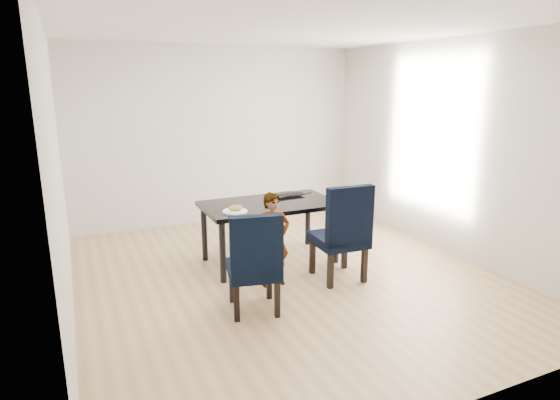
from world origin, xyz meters
name	(u,v)px	position (x,y,z in m)	size (l,w,h in m)	color
floor	(287,276)	(0.00, 0.00, -0.01)	(4.50, 5.00, 0.01)	tan
ceiling	(288,26)	(0.00, 0.00, 2.71)	(4.50, 5.00, 0.01)	white
wall_back	(219,136)	(0.00, 2.50, 1.35)	(4.50, 0.01, 2.70)	silver
wall_front	(465,219)	(0.00, -2.50, 1.35)	(4.50, 0.01, 2.70)	white
wall_left	(57,176)	(-2.25, 0.00, 1.35)	(0.01, 5.00, 2.70)	silver
wall_right	(448,148)	(2.25, 0.00, 1.35)	(0.01, 5.00, 2.70)	silver
dining_table	(270,232)	(0.00, 0.50, 0.38)	(1.60, 0.90, 0.75)	black
chair_left	(253,261)	(-0.64, -0.60, 0.50)	(0.48, 0.50, 1.00)	black
chair_right	(339,231)	(0.50, -0.28, 0.55)	(0.53, 0.55, 1.10)	black
child	(274,240)	(-0.23, -0.15, 0.51)	(0.38, 0.25, 1.03)	red
plate	(235,211)	(-0.52, 0.26, 0.76)	(0.28, 0.28, 0.02)	white
sandwich	(235,208)	(-0.51, 0.27, 0.80)	(0.16, 0.08, 0.06)	olive
laptop	(288,194)	(0.36, 0.74, 0.76)	(0.37, 0.24, 0.03)	black
cable_tangle	(292,196)	(0.38, 0.69, 0.75)	(0.16, 0.16, 0.01)	black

